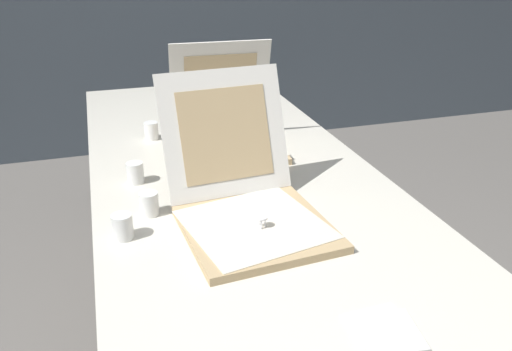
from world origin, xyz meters
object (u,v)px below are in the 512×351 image
(pizza_box_middle, at_px, (227,134))
(cup_white_far, at_px, (151,131))
(pizza_box_front, at_px, (249,205))
(cup_white_near_center, at_px, (149,204))
(table, at_px, (235,183))
(napkin_pile, at_px, (385,329))
(cup_white_near_left, at_px, (122,227))
(cup_white_mid, at_px, (135,173))

(pizza_box_middle, distance_m, cup_white_far, 0.31)
(pizza_box_front, bearing_deg, cup_white_far, 99.05)
(cup_white_near_center, bearing_deg, table, 35.43)
(pizza_box_front, distance_m, cup_white_far, 0.75)
(cup_white_far, distance_m, cup_white_near_center, 0.61)
(pizza_box_front, height_order, pizza_box_middle, pizza_box_middle)
(table, height_order, cup_white_near_center, cup_white_near_center)
(cup_white_near_center, xyz_separation_m, napkin_pile, (0.39, -0.62, -0.03))
(pizza_box_front, relative_size, pizza_box_middle, 1.36)
(table, height_order, napkin_pile, napkin_pile)
(cup_white_near_left, height_order, cup_white_near_center, same)
(cup_white_mid, bearing_deg, cup_white_far, 75.95)
(napkin_pile, bearing_deg, cup_white_near_center, 122.21)
(pizza_box_front, distance_m, cup_white_mid, 0.44)
(pizza_box_front, bearing_deg, pizza_box_middle, 77.55)
(pizza_box_middle, height_order, napkin_pile, pizza_box_middle)
(cup_white_near_left, bearing_deg, napkin_pile, -47.42)
(table, xyz_separation_m, pizza_box_middle, (0.03, 0.22, 0.10))
(table, bearing_deg, cup_white_near_left, -139.82)
(table, relative_size, cup_white_near_center, 35.08)
(table, distance_m, pizza_box_front, 0.36)
(pizza_box_middle, height_order, cup_white_near_center, pizza_box_middle)
(cup_white_far, xyz_separation_m, cup_white_near_center, (-0.08, -0.61, 0.00))
(pizza_box_front, xyz_separation_m, cup_white_mid, (-0.27, 0.35, -0.02))
(napkin_pile, bearing_deg, pizza_box_front, 105.41)
(cup_white_near_center, bearing_deg, pizza_box_front, -26.24)
(cup_white_mid, xyz_separation_m, napkin_pile, (0.41, -0.84, -0.03))
(cup_white_far, distance_m, cup_white_mid, 0.39)
(cup_white_mid, bearing_deg, table, -1.79)
(cup_white_mid, height_order, napkin_pile, cup_white_mid)
(cup_white_far, relative_size, cup_white_near_left, 1.00)
(cup_white_mid, bearing_deg, napkin_pile, -64.31)
(table, xyz_separation_m, cup_white_near_center, (-0.30, -0.22, 0.08))
(table, height_order, cup_white_mid, cup_white_mid)
(cup_white_far, height_order, cup_white_near_center, same)
(table, relative_size, cup_white_near_left, 35.08)
(table, relative_size, pizza_box_front, 4.50)
(cup_white_far, distance_m, cup_white_near_left, 0.73)
(pizza_box_front, height_order, cup_white_near_left, pizza_box_front)
(table, relative_size, cup_white_mid, 35.08)
(pizza_box_middle, bearing_deg, table, -95.06)
(cup_white_far, height_order, cup_white_near_left, same)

